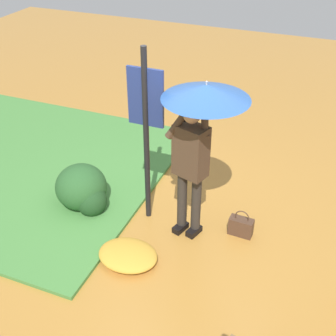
{
  "coord_description": "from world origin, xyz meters",
  "views": [
    {
      "loc": [
        1.48,
        -4.15,
        3.8
      ],
      "look_at": [
        -0.2,
        0.03,
        0.85
      ],
      "focal_mm": 47.74,
      "sensor_mm": 36.0,
      "label": 1
    }
  ],
  "objects": [
    {
      "name": "ground_plane",
      "position": [
        0.0,
        0.0,
        0.0
      ],
      "size": [
        18.0,
        18.0,
        0.0
      ],
      "primitive_type": "plane",
      "color": "#B27A33"
    },
    {
      "name": "grass_verge",
      "position": [
        -3.07,
        0.44,
        0.03
      ],
      "size": [
        4.8,
        4.0,
        0.05
      ],
      "color": "#47843D",
      "rests_on": "ground_plane"
    },
    {
      "name": "person_with_umbrella",
      "position": [
        0.17,
        0.0,
        1.55
      ],
      "size": [
        0.96,
        0.96,
        2.04
      ],
      "color": "#2D2823",
      "rests_on": "ground_plane"
    },
    {
      "name": "info_sign_post",
      "position": [
        -0.5,
        0.08,
        1.44
      ],
      "size": [
        0.44,
        0.07,
        2.3
      ],
      "color": "black",
      "rests_on": "ground_plane"
    },
    {
      "name": "handbag",
      "position": [
        0.73,
        0.16,
        0.13
      ],
      "size": [
        0.31,
        0.15,
        0.37
      ],
      "color": "#4C3323",
      "rests_on": "ground_plane"
    },
    {
      "name": "shrub_cluster",
      "position": [
        -1.38,
        -0.09,
        0.29
      ],
      "size": [
        0.76,
        0.69,
        0.62
      ],
      "color": "#285628",
      "rests_on": "ground_plane"
    },
    {
      "name": "leaf_pile_by_bench",
      "position": [
        -0.38,
        -0.78,
        0.08
      ],
      "size": [
        0.72,
        0.57,
        0.16
      ],
      "color": "gold",
      "rests_on": "ground_plane"
    }
  ]
}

